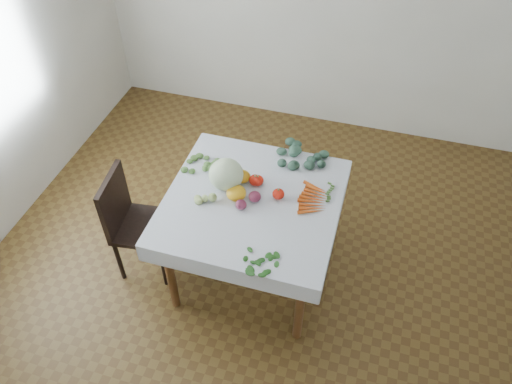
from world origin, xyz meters
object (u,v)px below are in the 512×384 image
heirloom_back (242,177)px  carrot_bunch (314,199)px  table (253,211)px  chair (131,218)px  cabbage (226,174)px

heirloom_back → carrot_bunch: (0.50, -0.05, -0.03)m
table → chair: (-0.84, -0.16, -0.16)m
carrot_bunch → heirloom_back: bearing=174.7°
table → cabbage: size_ratio=4.36×
chair → heirloom_back: chair is taller
cabbage → carrot_bunch: 0.59m
table → carrot_bunch: bearing=15.7°
heirloom_back → cabbage: bearing=-138.4°
cabbage → heirloom_back: cabbage is taller
table → cabbage: cabbage is taller
carrot_bunch → chair: bearing=-167.5°
chair → cabbage: 0.77m
table → heirloom_back: 0.24m
chair → carrot_bunch: bearing=12.5°
cabbage → table: bearing=-20.7°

